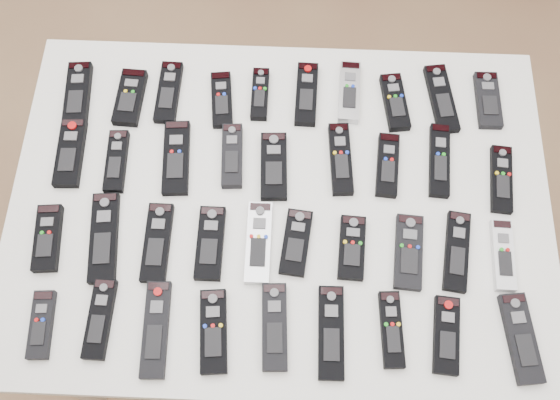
{
  "coord_description": "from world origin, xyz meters",
  "views": [
    {
      "loc": [
        0.1,
        -0.52,
        2.1
      ],
      "look_at": [
        0.07,
        0.04,
        0.8
      ],
      "focal_mm": 40.0,
      "sensor_mm": 36.0,
      "label": 1
    }
  ],
  "objects_px": {
    "remote_6": "(349,92)",
    "remote_34": "(331,332)",
    "remote_16": "(388,165)",
    "remote_20": "(104,238)",
    "remote_24": "(296,242)",
    "remote_35": "(391,330)",
    "remote_17": "(439,160)",
    "remote_2": "(169,92)",
    "remote_19": "(48,238)",
    "remote_0": "(78,96)",
    "remote_5": "(306,94)",
    "remote_22": "(210,243)",
    "remote_30": "(100,319)",
    "remote_13": "(232,156)",
    "remote_7": "(395,102)",
    "remote_10": "(70,153)",
    "remote_36": "(446,335)",
    "remote_29": "(41,325)",
    "remote_26": "(409,252)",
    "remote_4": "(260,94)",
    "remote_27": "(457,251)",
    "remote_33": "(275,327)",
    "remote_37": "(521,338)",
    "remote_11": "(116,161)",
    "remote_8": "(441,99)",
    "remote_15": "(341,159)",
    "table": "(280,213)",
    "remote_28": "(503,255)",
    "remote_32": "(214,331)",
    "remote_1": "(130,98)",
    "remote_23": "(259,242)",
    "remote_9": "(488,100)",
    "remote_3": "(222,100)",
    "remote_21": "(157,243)",
    "remote_25": "(352,248)",
    "remote_12": "(176,158)",
    "remote_31": "(156,329)"
  },
  "relations": [
    {
      "from": "remote_21",
      "to": "table",
      "type": "bearing_deg",
      "value": 22.28
    },
    {
      "from": "remote_26",
      "to": "remote_33",
      "type": "relative_size",
      "value": 0.94
    },
    {
      "from": "remote_25",
      "to": "remote_28",
      "type": "height_order",
      "value": "remote_25"
    },
    {
      "from": "remote_13",
      "to": "remote_29",
      "type": "xyz_separation_m",
      "value": [
        -0.37,
        -0.42,
        -0.0
      ]
    },
    {
      "from": "remote_17",
      "to": "remote_28",
      "type": "distance_m",
      "value": 0.26
    },
    {
      "from": "remote_7",
      "to": "remote_3",
      "type": "bearing_deg",
      "value": 173.13
    },
    {
      "from": "remote_36",
      "to": "remote_24",
      "type": "bearing_deg",
      "value": 153.9
    },
    {
      "from": "remote_5",
      "to": "remote_22",
      "type": "relative_size",
      "value": 1.02
    },
    {
      "from": "remote_24",
      "to": "remote_32",
      "type": "relative_size",
      "value": 0.87
    },
    {
      "from": "remote_34",
      "to": "remote_29",
      "type": "bearing_deg",
      "value": -179.82
    },
    {
      "from": "remote_16",
      "to": "remote_27",
      "type": "xyz_separation_m",
      "value": [
        0.15,
        -0.21,
        -0.0
      ]
    },
    {
      "from": "remote_12",
      "to": "remote_31",
      "type": "height_order",
      "value": "same"
    },
    {
      "from": "remote_8",
      "to": "remote_15",
      "type": "distance_m",
      "value": 0.31
    },
    {
      "from": "remote_21",
      "to": "remote_23",
      "type": "relative_size",
      "value": 0.97
    },
    {
      "from": "remote_17",
      "to": "remote_29",
      "type": "relative_size",
      "value": 1.3
    },
    {
      "from": "remote_1",
      "to": "remote_23",
      "type": "height_order",
      "value": "remote_1"
    },
    {
      "from": "remote_6",
      "to": "remote_24",
      "type": "xyz_separation_m",
      "value": [
        -0.12,
        -0.4,
        -0.0
      ]
    },
    {
      "from": "remote_9",
      "to": "remote_0",
      "type": "bearing_deg",
      "value": -179.06
    },
    {
      "from": "remote_2",
      "to": "remote_8",
      "type": "distance_m",
      "value": 0.68
    },
    {
      "from": "table",
      "to": "remote_28",
      "type": "xyz_separation_m",
      "value": [
        0.5,
        -0.11,
        0.07
      ]
    },
    {
      "from": "remote_1",
      "to": "remote_33",
      "type": "xyz_separation_m",
      "value": [
        0.38,
        -0.55,
        0.0
      ]
    },
    {
      "from": "remote_19",
      "to": "remote_35",
      "type": "bearing_deg",
      "value": -17.73
    },
    {
      "from": "table",
      "to": "remote_28",
      "type": "distance_m",
      "value": 0.51
    },
    {
      "from": "remote_10",
      "to": "remote_37",
      "type": "bearing_deg",
      "value": -23.42
    },
    {
      "from": "remote_4",
      "to": "remote_8",
      "type": "bearing_deg",
      "value": 0.64
    },
    {
      "from": "remote_37",
      "to": "remote_33",
      "type": "bearing_deg",
      "value": 172.36
    },
    {
      "from": "table",
      "to": "remote_20",
      "type": "bearing_deg",
      "value": -165.17
    },
    {
      "from": "remote_16",
      "to": "remote_20",
      "type": "distance_m",
      "value": 0.67
    },
    {
      "from": "remote_19",
      "to": "remote_27",
      "type": "distance_m",
      "value": 0.91
    },
    {
      "from": "remote_10",
      "to": "remote_32",
      "type": "height_order",
      "value": "same"
    },
    {
      "from": "remote_7",
      "to": "remote_22",
      "type": "xyz_separation_m",
      "value": [
        -0.42,
        -0.38,
        0.0
      ]
    },
    {
      "from": "remote_30",
      "to": "remote_13",
      "type": "bearing_deg",
      "value": 59.01
    },
    {
      "from": "remote_28",
      "to": "remote_29",
      "type": "distance_m",
      "value": 1.01
    },
    {
      "from": "table",
      "to": "remote_0",
      "type": "height_order",
      "value": "remote_0"
    },
    {
      "from": "remote_16",
      "to": "remote_26",
      "type": "height_order",
      "value": "remote_16"
    },
    {
      "from": "remote_7",
      "to": "remote_10",
      "type": "relative_size",
      "value": 0.88
    },
    {
      "from": "remote_5",
      "to": "remote_16",
      "type": "height_order",
      "value": "same"
    },
    {
      "from": "remote_17",
      "to": "remote_2",
      "type": "bearing_deg",
      "value": 170.08
    },
    {
      "from": "remote_6",
      "to": "remote_33",
      "type": "xyz_separation_m",
      "value": [
        -0.16,
        -0.59,
        0.0
      ]
    },
    {
      "from": "table",
      "to": "remote_4",
      "type": "distance_m",
      "value": 0.3
    },
    {
      "from": "remote_11",
      "to": "remote_16",
      "type": "relative_size",
      "value": 0.99
    },
    {
      "from": "remote_26",
      "to": "remote_36",
      "type": "xyz_separation_m",
      "value": [
        0.07,
        -0.18,
        0.0
      ]
    },
    {
      "from": "remote_6",
      "to": "remote_32",
      "type": "relative_size",
      "value": 0.96
    },
    {
      "from": "remote_19",
      "to": "remote_0",
      "type": "bearing_deg",
      "value": 84.52
    },
    {
      "from": "remote_9",
      "to": "remote_26",
      "type": "bearing_deg",
      "value": -118.46
    },
    {
      "from": "remote_4",
      "to": "remote_13",
      "type": "height_order",
      "value": "remote_13"
    },
    {
      "from": "remote_23",
      "to": "remote_37",
      "type": "height_order",
      "value": "remote_37"
    },
    {
      "from": "remote_6",
      "to": "remote_34",
      "type": "bearing_deg",
      "value": -91.59
    },
    {
      "from": "remote_24",
      "to": "remote_35",
      "type": "relative_size",
      "value": 0.95
    },
    {
      "from": "remote_3",
      "to": "remote_36",
      "type": "height_order",
      "value": "remote_36"
    }
  ]
}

